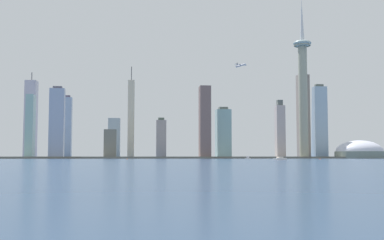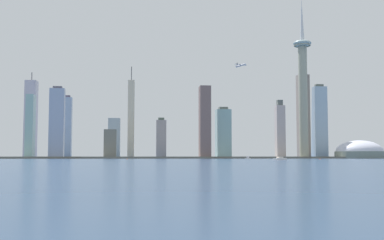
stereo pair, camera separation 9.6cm
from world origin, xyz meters
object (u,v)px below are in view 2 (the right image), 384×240
object	(u,v)px
skyscraper_0	(319,122)
skyscraper_7	(30,127)
skyscraper_8	(114,138)
skyscraper_12	(205,122)
skyscraper_3	(280,131)
channel_buoy_0	(320,159)
boat_0	(280,159)
boat_1	(248,158)
channel_buoy_1	(127,159)
skyscraper_9	(131,119)
airplane	(241,65)
skyscraper_5	(110,144)
observation_tower	(303,83)
skyscraper_10	(303,116)
skyscraper_1	(223,134)
stadium_dome	(359,152)
skyscraper_11	(31,119)
skyscraper_2	(57,123)
skyscraper_6	(66,127)
skyscraper_4	(161,139)

from	to	relation	value
skyscraper_0	skyscraper_7	xyz separation A→B (m)	(-572.30, -48.41, -16.51)
skyscraper_8	skyscraper_12	distance (m)	194.62
skyscraper_3	channel_buoy_0	size ratio (longest dim) A/B	65.19
boat_0	boat_1	world-z (taller)	boat_1
boat_1	channel_buoy_1	xyz separation A→B (m)	(-170.17, -34.35, -0.43)
skyscraper_8	boat_0	distance (m)	492.95
skyscraper_8	skyscraper_9	xyz separation A→B (m)	(32.89, 14.48, 39.74)
boat_0	airplane	xyz separation A→B (m)	(21.62, 289.76, 161.44)
channel_buoy_0	skyscraper_5	bearing A→B (deg)	134.24
channel_buoy_1	observation_tower	bearing A→B (deg)	37.23
skyscraper_9	skyscraper_10	distance (m)	354.57
skyscraper_1	channel_buoy_1	xyz separation A→B (m)	(-180.12, -278.23, -47.24)
stadium_dome	skyscraper_10	size ratio (longest dim) A/B	0.51
skyscraper_12	channel_buoy_0	world-z (taller)	skyscraper_12
stadium_dome	skyscraper_8	size ratio (longest dim) A/B	1.16
stadium_dome	skyscraper_0	xyz separation A→B (m)	(-49.15, 75.99, 63.54)
skyscraper_1	skyscraper_10	size ratio (longest dim) A/B	0.55
skyscraper_8	skyscraper_10	world-z (taller)	skyscraper_10
skyscraper_11	airplane	xyz separation A→B (m)	(385.91, -153.72, 86.68)
skyscraper_2	skyscraper_0	bearing A→B (deg)	7.26
skyscraper_6	channel_buoy_1	xyz separation A→B (m)	(124.11, -320.66, -59.52)
skyscraper_0	skyscraper_2	xyz separation A→B (m)	(-521.92, -66.50, -10.83)
observation_tower	skyscraper_2	distance (m)	472.00
skyscraper_0	airplane	distance (m)	260.70
stadium_dome	skyscraper_6	world-z (taller)	skyscraper_6
observation_tower	channel_buoy_1	bearing A→B (deg)	-142.77
observation_tower	skyscraper_0	xyz separation A→B (m)	(57.03, 64.59, -70.80)
skyscraper_8	airplane	size ratio (longest dim) A/B	3.02
skyscraper_1	skyscraper_3	size ratio (longest dim) A/B	0.88
channel_buoy_0	airplane	bearing A→B (deg)	106.46
skyscraper_4	skyscraper_10	bearing A→B (deg)	-6.08
skyscraper_1	boat_1	world-z (taller)	skyscraper_1
skyscraper_8	skyscraper_2	bearing A→B (deg)	-141.53
skyscraper_11	boat_1	xyz separation A→B (m)	(363.60, -292.13, -74.71)
skyscraper_8	skyscraper_11	xyz separation A→B (m)	(-161.80, -4.31, 36.29)
stadium_dome	skyscraper_1	world-z (taller)	skyscraper_1
skyscraper_3	channel_buoy_1	distance (m)	398.14
skyscraper_8	airplane	xyz separation A→B (m)	(224.11, -158.03, 122.98)
observation_tower	stadium_dome	xyz separation A→B (m)	(106.18, -11.40, -134.33)
skyscraper_11	boat_1	world-z (taller)	skyscraper_11
skyscraper_7	skyscraper_8	size ratio (longest dim) A/B	1.47
skyscraper_7	skyscraper_10	distance (m)	538.34
skyscraper_8	skyscraper_5	bearing A→B (deg)	-94.21
skyscraper_10	airplane	distance (m)	225.69
skyscraper_1	airplane	bearing A→B (deg)	-83.31
skyscraper_9	airplane	world-z (taller)	skyscraper_9
skyscraper_10	boat_0	bearing A→B (deg)	-113.16
skyscraper_6	airplane	world-z (taller)	airplane
skyscraper_6	airplane	xyz separation A→B (m)	(316.60, -147.90, 102.30)
skyscraper_3	boat_0	xyz separation A→B (m)	(-119.61, -384.14, -52.22)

